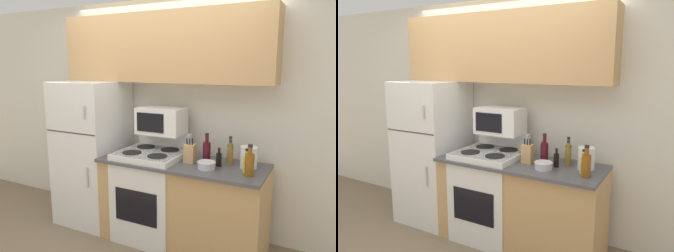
{
  "view_description": "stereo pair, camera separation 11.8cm",
  "coord_description": "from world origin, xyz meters",
  "views": [
    {
      "loc": [
        1.66,
        -2.56,
        1.84
      ],
      "look_at": [
        0.2,
        0.28,
        1.24
      ],
      "focal_mm": 35.0,
      "sensor_mm": 36.0,
      "label": 1
    },
    {
      "loc": [
        1.77,
        -2.5,
        1.84
      ],
      "look_at": [
        0.2,
        0.28,
        1.24
      ],
      "focal_mm": 35.0,
      "sensor_mm": 36.0,
      "label": 2
    }
  ],
  "objects": [
    {
      "name": "ground_plane",
      "position": [
        0.0,
        0.0,
        0.0
      ],
      "size": [
        12.0,
        12.0,
        0.0
      ],
      "primitive_type": "plane",
      "color": "#7F6B51"
    },
    {
      "name": "wall_back",
      "position": [
        0.0,
        0.74,
        1.27
      ],
      "size": [
        8.0,
        0.05,
        2.55
      ],
      "color": "silver",
      "rests_on": "ground_plane"
    },
    {
      "name": "lower_cabinets",
      "position": [
        0.35,
        0.31,
        0.44
      ],
      "size": [
        1.67,
        0.67,
        0.89
      ],
      "color": "tan",
      "rests_on": "ground_plane"
    },
    {
      "name": "refrigerator",
      "position": [
        -0.83,
        0.35,
        0.83
      ],
      "size": [
        0.7,
        0.73,
        1.65
      ],
      "color": "white",
      "rests_on": "ground_plane"
    },
    {
      "name": "upper_cabinets",
      "position": [
        0.0,
        0.55,
        2.01
      ],
      "size": [
        2.37,
        0.32,
        0.72
      ],
      "color": "tan",
      "rests_on": "refrigerator"
    },
    {
      "name": "stove",
      "position": [
        -0.01,
        0.3,
        0.49
      ],
      "size": [
        0.66,
        0.65,
        1.11
      ],
      "color": "white",
      "rests_on": "ground_plane"
    },
    {
      "name": "microwave",
      "position": [
        0.03,
        0.45,
        1.25
      ],
      "size": [
        0.49,
        0.32,
        0.28
      ],
      "color": "white",
      "rests_on": "stove"
    },
    {
      "name": "knife_block",
      "position": [
        0.43,
        0.3,
        0.98
      ],
      "size": [
        0.1,
        0.09,
        0.25
      ],
      "color": "tan",
      "rests_on": "lower_cabinets"
    },
    {
      "name": "bowl",
      "position": [
        0.65,
        0.19,
        0.92
      ],
      "size": [
        0.17,
        0.17,
        0.07
      ],
      "color": "silver",
      "rests_on": "lower_cabinets"
    },
    {
      "name": "bottle_olive_oil",
      "position": [
        0.78,
        0.5,
        0.99
      ],
      "size": [
        0.06,
        0.06,
        0.26
      ],
      "color": "#5B6619",
      "rests_on": "lower_cabinets"
    },
    {
      "name": "bottle_whiskey",
      "position": [
        1.05,
        0.18,
        1.0
      ],
      "size": [
        0.08,
        0.08,
        0.28
      ],
      "color": "brown",
      "rests_on": "lower_cabinets"
    },
    {
      "name": "bottle_wine_red",
      "position": [
        0.58,
        0.36,
        1.0
      ],
      "size": [
        0.08,
        0.08,
        0.3
      ],
      "color": "#470F19",
      "rests_on": "lower_cabinets"
    },
    {
      "name": "bottle_vinegar",
      "position": [
        0.8,
        0.42,
        0.98
      ],
      "size": [
        0.06,
        0.06,
        0.24
      ],
      "color": "olive",
      "rests_on": "lower_cabinets"
    },
    {
      "name": "bottle_cooking_spray",
      "position": [
        1.0,
        0.25,
        0.97
      ],
      "size": [
        0.06,
        0.06,
        0.22
      ],
      "color": "gold",
      "rests_on": "lower_cabinets"
    },
    {
      "name": "bottle_soy_sauce",
      "position": [
        0.72,
        0.32,
        0.96
      ],
      "size": [
        0.05,
        0.05,
        0.18
      ],
      "color": "black",
      "rests_on": "lower_cabinets"
    },
    {
      "name": "kettle",
      "position": [
        0.99,
        0.39,
        0.99
      ],
      "size": [
        0.15,
        0.15,
        0.23
      ],
      "color": "white",
      "rests_on": "lower_cabinets"
    }
  ]
}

